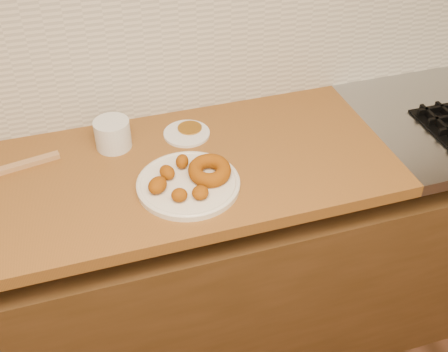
% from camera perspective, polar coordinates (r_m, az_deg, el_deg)
% --- Properties ---
extents(base_cabinet, '(3.60, 0.60, 0.77)m').
position_cam_1_polar(base_cabinet, '(2.06, 0.05, -9.37)').
color(base_cabinet, '#4F3119').
rests_on(base_cabinet, floor).
extents(butcher_block, '(2.30, 0.62, 0.04)m').
position_cam_1_polar(butcher_block, '(1.69, -21.44, -2.56)').
color(butcher_block, brown).
rests_on(butcher_block, base_cabinet).
extents(backsplash, '(3.60, 0.02, 0.60)m').
position_cam_1_polar(backsplash, '(1.81, -2.88, 15.19)').
color(backsplash, beige).
rests_on(backsplash, wall_back).
extents(donut_plate, '(0.29, 0.29, 0.02)m').
position_cam_1_polar(donut_plate, '(1.60, -3.64, -0.85)').
color(donut_plate, silver).
rests_on(donut_plate, butcher_block).
extents(ring_donut, '(0.13, 0.14, 0.06)m').
position_cam_1_polar(ring_donut, '(1.60, -1.49, 0.57)').
color(ring_donut, '#813E08').
rests_on(ring_donut, donut_plate).
extents(fried_dough_chunks, '(0.18, 0.21, 0.04)m').
position_cam_1_polar(fried_dough_chunks, '(1.57, -5.03, -0.54)').
color(fried_dough_chunks, '#813E08').
rests_on(fried_dough_chunks, donut_plate).
extents(plastic_tub, '(0.13, 0.13, 0.09)m').
position_cam_1_polar(plastic_tub, '(1.76, -11.24, 4.19)').
color(plastic_tub, silver).
rests_on(plastic_tub, butcher_block).
extents(tub_lid, '(0.16, 0.16, 0.01)m').
position_cam_1_polar(tub_lid, '(1.81, -3.81, 4.33)').
color(tub_lid, white).
rests_on(tub_lid, butcher_block).
extents(brass_jar_lid, '(0.09, 0.09, 0.01)m').
position_cam_1_polar(brass_jar_lid, '(1.82, -3.50, 4.80)').
color(brass_jar_lid, '#A56D21').
rests_on(brass_jar_lid, butcher_block).
extents(wooden_utensil, '(0.21, 0.06, 0.02)m').
position_cam_1_polar(wooden_utensil, '(1.77, -19.57, 1.15)').
color(wooden_utensil, '#AB7B4D').
rests_on(wooden_utensil, butcher_block).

